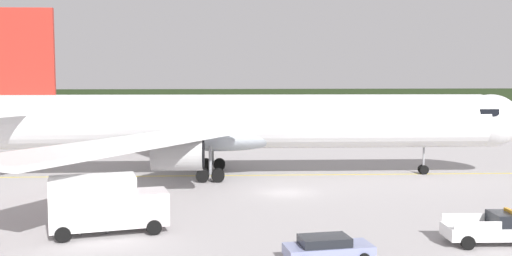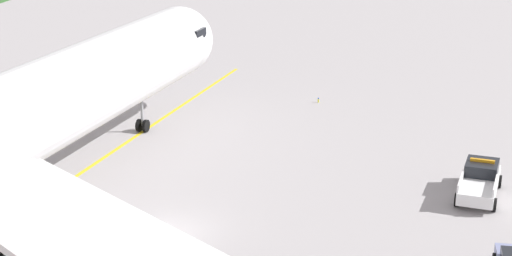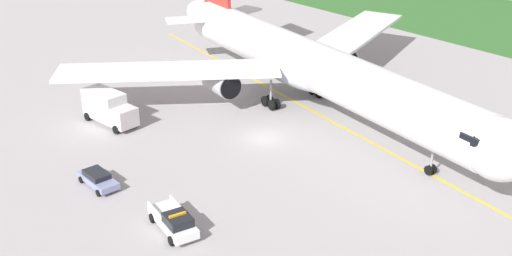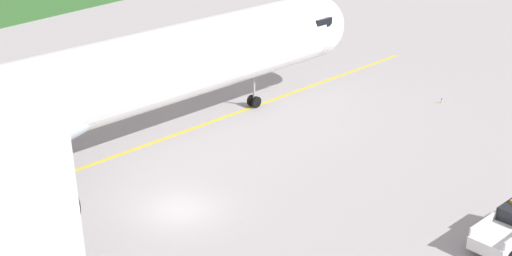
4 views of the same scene
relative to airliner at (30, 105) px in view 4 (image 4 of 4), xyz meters
name	(u,v)px [view 4 (image 4 of 4)]	position (x,y,z in m)	size (l,w,h in m)	color
ground	(180,210)	(2.81, -9.13, -5.15)	(320.00, 320.00, 0.00)	#A29D9E
taxiway_centerline_main	(54,178)	(0.90, -0.12, -5.15)	(74.19, 0.30, 0.01)	yellow
airliner	(30,105)	(0.00, 0.00, 0.00)	(56.09, 50.26, 16.02)	silver
taxiway_edge_light_east	(442,100)	(28.12, -13.88, -4.93)	(0.12, 0.12, 0.40)	yellow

